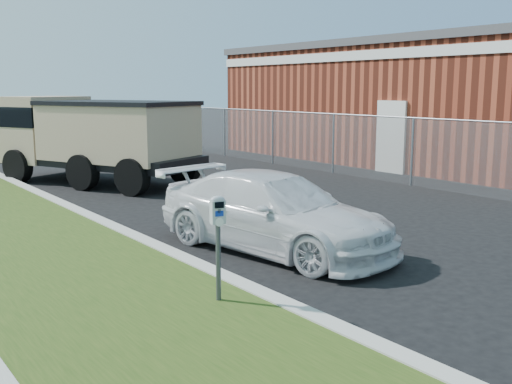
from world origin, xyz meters
TOP-DOWN VIEW (x-y plane):
  - ground at (0.00, 0.00)m, footprint 120.00×120.00m
  - chainlink_fence at (6.00, 7.00)m, footprint 0.06×30.06m
  - brick_building at (12.00, 8.00)m, footprint 9.20×14.20m
  - parking_meter at (-3.15, -0.63)m, footprint 0.19×0.15m
  - white_wagon at (-0.96, 1.14)m, footprint 2.48×4.48m
  - dump_truck at (-0.66, 9.62)m, footprint 4.34×6.33m

SIDE VIEW (x-z plane):
  - ground at x=0.00m, z-range 0.00..0.00m
  - white_wagon at x=-0.96m, z-range 0.00..1.23m
  - parking_meter at x=-3.15m, z-range 0.40..1.64m
  - chainlink_fence at x=6.00m, z-range -13.74..16.26m
  - dump_truck at x=-0.66m, z-range 0.15..2.49m
  - brick_building at x=12.00m, z-range 0.04..4.21m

